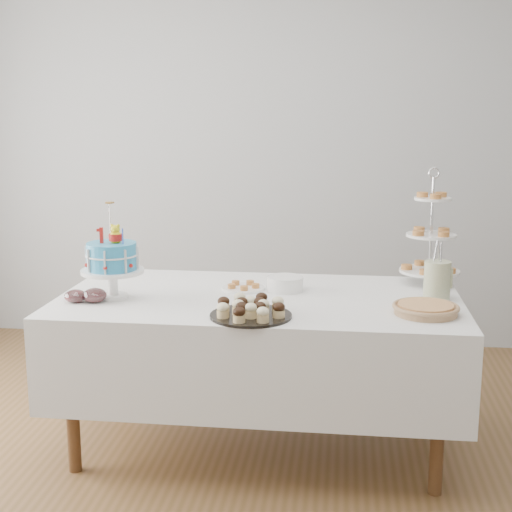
# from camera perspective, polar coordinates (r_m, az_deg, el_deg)

# --- Properties ---
(floor) EXTENTS (5.00, 5.00, 0.00)m
(floor) POSITION_cam_1_polar(r_m,az_deg,el_deg) (3.44, -0.37, -17.02)
(floor) COLOR brown
(floor) RESTS_ON ground
(walls) EXTENTS (5.04, 4.04, 2.70)m
(walls) POSITION_cam_1_polar(r_m,az_deg,el_deg) (3.04, -0.40, 5.95)
(walls) COLOR #A2A5A8
(walls) RESTS_ON floor
(table) EXTENTS (1.92, 1.02, 0.77)m
(table) POSITION_cam_1_polar(r_m,az_deg,el_deg) (3.50, 0.27, -6.84)
(table) COLOR silver
(table) RESTS_ON floor
(birthday_cake) EXTENTS (0.30, 0.30, 0.46)m
(birthday_cake) POSITION_cam_1_polar(r_m,az_deg,el_deg) (3.44, -11.40, -1.31)
(birthday_cake) COLOR white
(birthday_cake) RESTS_ON table
(cupcake_tray) EXTENTS (0.36, 0.36, 0.08)m
(cupcake_tray) POSITION_cam_1_polar(r_m,az_deg,el_deg) (3.09, -0.42, -4.18)
(cupcake_tray) COLOR black
(cupcake_tray) RESTS_ON table
(pie) EXTENTS (0.29, 0.29, 0.05)m
(pie) POSITION_cam_1_polar(r_m,az_deg,el_deg) (3.22, 13.42, -4.10)
(pie) COLOR #A5825A
(pie) RESTS_ON table
(tiered_stand) EXTENTS (0.31, 0.31, 0.60)m
(tiered_stand) POSITION_cam_1_polar(r_m,az_deg,el_deg) (3.75, 13.82, 1.58)
(tiered_stand) COLOR silver
(tiered_stand) RESTS_ON table
(plate_stack) EXTENTS (0.18, 0.18, 0.07)m
(plate_stack) POSITION_cam_1_polar(r_m,az_deg,el_deg) (3.54, 2.34, -2.21)
(plate_stack) COLOR white
(plate_stack) RESTS_ON table
(pastry_plate) EXTENTS (0.22, 0.22, 0.03)m
(pastry_plate) POSITION_cam_1_polar(r_m,az_deg,el_deg) (3.57, -1.01, -2.46)
(pastry_plate) COLOR white
(pastry_plate) RESTS_ON table
(jam_bowl_a) EXTENTS (0.11, 0.11, 0.07)m
(jam_bowl_a) POSITION_cam_1_polar(r_m,az_deg,el_deg) (3.41, -12.78, -3.10)
(jam_bowl_a) COLOR silver
(jam_bowl_a) RESTS_ON table
(jam_bowl_b) EXTENTS (0.10, 0.10, 0.06)m
(jam_bowl_b) POSITION_cam_1_polar(r_m,az_deg,el_deg) (3.43, -14.26, -3.14)
(jam_bowl_b) COLOR silver
(jam_bowl_b) RESTS_ON table
(utensil_pitcher) EXTENTS (0.13, 0.13, 0.28)m
(utensil_pitcher) POSITION_cam_1_polar(r_m,az_deg,el_deg) (3.47, 14.30, -1.77)
(utensil_pitcher) COLOR beige
(utensil_pitcher) RESTS_ON table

